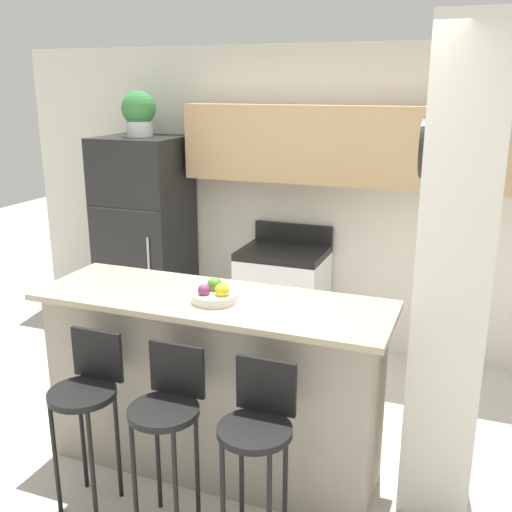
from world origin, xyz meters
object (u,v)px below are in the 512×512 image
(potted_plant_on_fridge, at_px, (139,113))
(fruit_bowl, at_px, (215,294))
(bar_stool_right, at_px, (258,431))
(bar_stool_mid, at_px, (168,412))
(refrigerator, at_px, (145,238))
(bar_stool_left, at_px, (87,395))
(stove_range, at_px, (283,300))

(potted_plant_on_fridge, xyz_separation_m, fruit_bowl, (1.47, -1.69, -0.88))
(fruit_bowl, bearing_deg, bar_stool_right, -48.12)
(bar_stool_mid, distance_m, fruit_bowl, 0.68)
(potted_plant_on_fridge, bearing_deg, refrigerator, -61.42)
(bar_stool_mid, bearing_deg, bar_stool_right, 0.00)
(refrigerator, xyz_separation_m, potted_plant_on_fridge, (-0.00, 0.00, 1.10))
(refrigerator, bearing_deg, bar_stool_left, -66.60)
(bar_stool_mid, relative_size, bar_stool_right, 1.00)
(bar_stool_right, height_order, fruit_bowl, fruit_bowl)
(bar_stool_mid, xyz_separation_m, potted_plant_on_fridge, (-1.43, 2.18, 1.35))
(potted_plant_on_fridge, bearing_deg, stove_range, 2.30)
(stove_range, height_order, bar_stool_right, stove_range)
(stove_range, bearing_deg, bar_stool_right, -74.54)
(refrigerator, height_order, fruit_bowl, refrigerator)
(stove_range, height_order, bar_stool_mid, stove_range)
(refrigerator, relative_size, stove_range, 1.68)
(bar_stool_left, relative_size, fruit_bowl, 3.83)
(bar_stool_mid, relative_size, fruit_bowl, 3.83)
(fruit_bowl, bearing_deg, bar_stool_left, -137.10)
(bar_stool_right, relative_size, potted_plant_on_fridge, 2.54)
(potted_plant_on_fridge, relative_size, fruit_bowl, 1.51)
(refrigerator, distance_m, potted_plant_on_fridge, 1.10)
(bar_stool_left, xyz_separation_m, bar_stool_right, (0.97, 0.00, 0.00))
(bar_stool_mid, bearing_deg, fruit_bowl, 84.87)
(bar_stool_right, bearing_deg, stove_range, 105.46)
(refrigerator, height_order, bar_stool_left, refrigerator)
(refrigerator, xyz_separation_m, bar_stool_right, (1.91, -2.18, -0.25))
(bar_stool_right, bearing_deg, potted_plant_on_fridge, 131.21)
(stove_range, distance_m, fruit_bowl, 1.87)
(potted_plant_on_fridge, height_order, fruit_bowl, potted_plant_on_fridge)
(stove_range, relative_size, fruit_bowl, 4.21)
(fruit_bowl, bearing_deg, refrigerator, 131.01)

